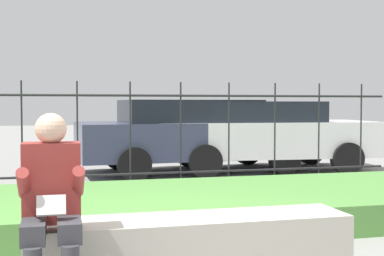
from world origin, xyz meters
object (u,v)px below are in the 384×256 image
Objects in this scene: stone_bench at (191,250)px; person_seated_reader at (51,200)px; car_parked_right at (261,133)px; car_parked_center at (196,134)px.

person_seated_reader is at bearing -163.71° from stone_bench.
person_seated_reader is 7.38m from car_parked_right.
stone_bench is at bearing -107.58° from car_parked_center.
car_parked_right is at bearing 63.80° from stone_bench.
car_parked_right is 1.32m from car_parked_center.
car_parked_center is (1.61, 6.04, 0.54)m from stone_bench.
car_parked_right is 0.96× the size of car_parked_center.
person_seated_reader is (-1.02, -0.30, 0.48)m from stone_bench.
stone_bench is at bearing 16.29° from person_seated_reader.
car_parked_center reaches higher than car_parked_right.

